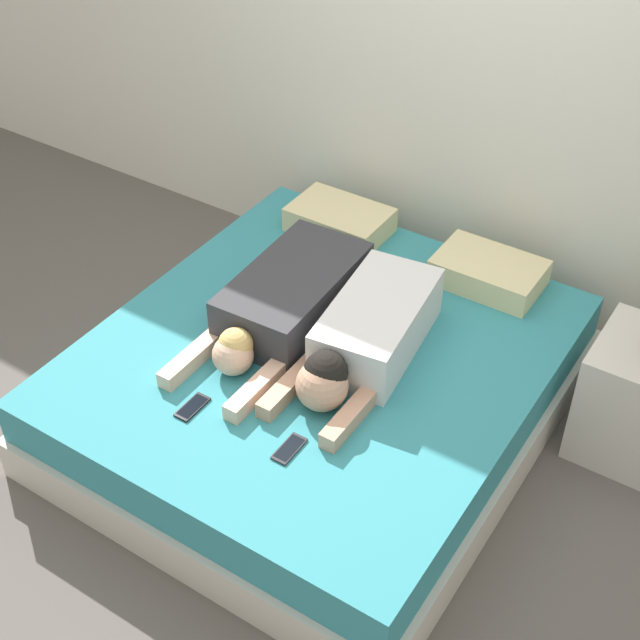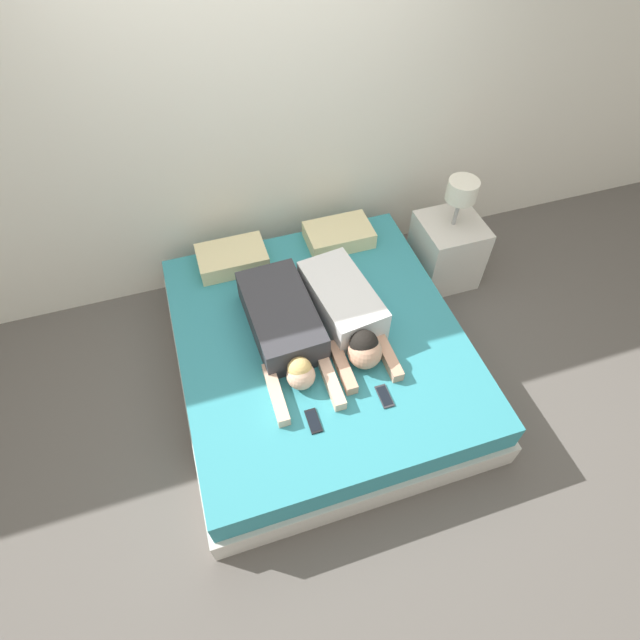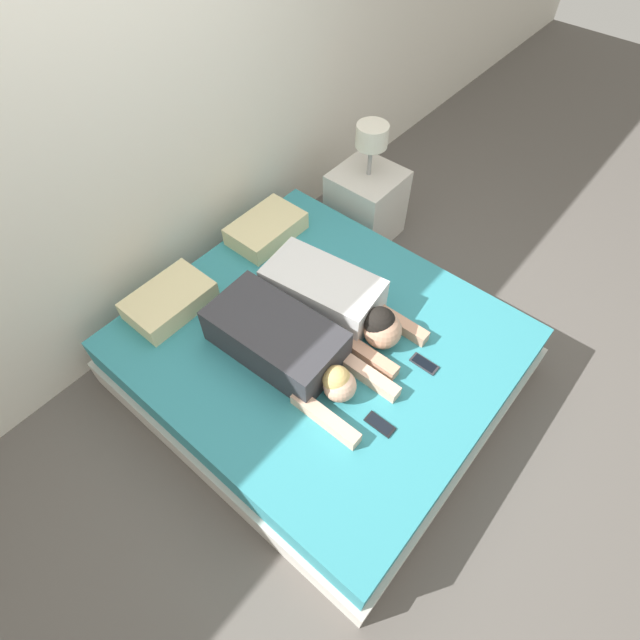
{
  "view_description": "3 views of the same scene",
  "coord_description": "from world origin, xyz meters",
  "px_view_note": "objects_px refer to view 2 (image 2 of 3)",
  "views": [
    {
      "loc": [
        1.55,
        -2.38,
        2.9
      ],
      "look_at": [
        0.0,
        0.0,
        0.57
      ],
      "focal_mm": 50.0,
      "sensor_mm": 36.0,
      "label": 1
    },
    {
      "loc": [
        -0.59,
        -1.85,
        2.97
      ],
      "look_at": [
        0.0,
        0.0,
        0.57
      ],
      "focal_mm": 28.0,
      "sensor_mm": 36.0,
      "label": 2
    },
    {
      "loc": [
        -1.26,
        -1.06,
        2.69
      ],
      "look_at": [
        0.0,
        0.0,
        0.57
      ],
      "focal_mm": 28.0,
      "sensor_mm": 36.0,
      "label": 3
    }
  ],
  "objects_px": {
    "bed": "(320,353)",
    "cell_phone_left": "(313,421)",
    "pillow_head_left": "(232,258)",
    "pillow_head_right": "(339,235)",
    "person_left": "(284,325)",
    "nightstand": "(447,248)",
    "cell_phone_right": "(384,396)",
    "person_right": "(347,312)"
  },
  "relations": [
    {
      "from": "bed",
      "to": "cell_phone_left",
      "type": "xyz_separation_m",
      "value": [
        -0.22,
        -0.58,
        0.22
      ]
    },
    {
      "from": "pillow_head_left",
      "to": "pillow_head_right",
      "type": "bearing_deg",
      "value": 0.0
    },
    {
      "from": "person_left",
      "to": "nightstand",
      "type": "bearing_deg",
      "value": 20.09
    },
    {
      "from": "person_left",
      "to": "nightstand",
      "type": "height_order",
      "value": "nightstand"
    },
    {
      "from": "cell_phone_left",
      "to": "cell_phone_right",
      "type": "bearing_deg",
      "value": 3.38
    },
    {
      "from": "person_left",
      "to": "cell_phone_left",
      "type": "distance_m",
      "value": 0.64
    },
    {
      "from": "pillow_head_right",
      "to": "nightstand",
      "type": "bearing_deg",
      "value": -14.6
    },
    {
      "from": "cell_phone_right",
      "to": "person_right",
      "type": "bearing_deg",
      "value": 92.7
    },
    {
      "from": "pillow_head_left",
      "to": "cell_phone_left",
      "type": "relative_size",
      "value": 3.15
    },
    {
      "from": "pillow_head_right",
      "to": "person_right",
      "type": "bearing_deg",
      "value": -105.36
    },
    {
      "from": "pillow_head_right",
      "to": "person_right",
      "type": "height_order",
      "value": "person_right"
    },
    {
      "from": "person_right",
      "to": "cell_phone_left",
      "type": "height_order",
      "value": "person_right"
    },
    {
      "from": "person_right",
      "to": "nightstand",
      "type": "relative_size",
      "value": 1.06
    },
    {
      "from": "bed",
      "to": "person_left",
      "type": "xyz_separation_m",
      "value": [
        -0.22,
        0.06,
        0.32
      ]
    },
    {
      "from": "bed",
      "to": "pillow_head_left",
      "type": "bearing_deg",
      "value": 116.73
    },
    {
      "from": "nightstand",
      "to": "pillow_head_right",
      "type": "bearing_deg",
      "value": 165.4
    },
    {
      "from": "cell_phone_left",
      "to": "nightstand",
      "type": "height_order",
      "value": "nightstand"
    },
    {
      "from": "person_right",
      "to": "nightstand",
      "type": "bearing_deg",
      "value": 28.1
    },
    {
      "from": "bed",
      "to": "person_right",
      "type": "distance_m",
      "value": 0.38
    },
    {
      "from": "pillow_head_right",
      "to": "person_left",
      "type": "xyz_separation_m",
      "value": [
        -0.62,
        -0.74,
        0.05
      ]
    },
    {
      "from": "person_right",
      "to": "cell_phone_right",
      "type": "relative_size",
      "value": 6.36
    },
    {
      "from": "pillow_head_right",
      "to": "person_left",
      "type": "relative_size",
      "value": 0.45
    },
    {
      "from": "pillow_head_left",
      "to": "cell_phone_right",
      "type": "bearing_deg",
      "value": -65.22
    },
    {
      "from": "person_left",
      "to": "bed",
      "type": "bearing_deg",
      "value": -15.14
    },
    {
      "from": "bed",
      "to": "pillow_head_left",
      "type": "height_order",
      "value": "pillow_head_left"
    },
    {
      "from": "bed",
      "to": "nightstand",
      "type": "xyz_separation_m",
      "value": [
        1.23,
        0.59,
        0.1
      ]
    },
    {
      "from": "pillow_head_left",
      "to": "person_left",
      "type": "relative_size",
      "value": 0.45
    },
    {
      "from": "pillow_head_right",
      "to": "nightstand",
      "type": "distance_m",
      "value": 0.87
    },
    {
      "from": "pillow_head_left",
      "to": "nightstand",
      "type": "relative_size",
      "value": 0.52
    },
    {
      "from": "pillow_head_left",
      "to": "person_left",
      "type": "distance_m",
      "value": 0.77
    },
    {
      "from": "nightstand",
      "to": "cell_phone_left",
      "type": "bearing_deg",
      "value": -141.23
    },
    {
      "from": "pillow_head_left",
      "to": "cell_phone_left",
      "type": "distance_m",
      "value": 1.39
    },
    {
      "from": "pillow_head_right",
      "to": "cell_phone_left",
      "type": "distance_m",
      "value": 1.51
    },
    {
      "from": "cell_phone_right",
      "to": "nightstand",
      "type": "relative_size",
      "value": 0.17
    },
    {
      "from": "pillow_head_right",
      "to": "bed",
      "type": "bearing_deg",
      "value": -116.73
    },
    {
      "from": "pillow_head_left",
      "to": "cell_phone_left",
      "type": "height_order",
      "value": "pillow_head_left"
    },
    {
      "from": "bed",
      "to": "cell_phone_left",
      "type": "distance_m",
      "value": 0.65
    },
    {
      "from": "person_right",
      "to": "cell_phone_right",
      "type": "height_order",
      "value": "person_right"
    },
    {
      "from": "person_left",
      "to": "nightstand",
      "type": "distance_m",
      "value": 1.55
    },
    {
      "from": "pillow_head_right",
      "to": "pillow_head_left",
      "type": "bearing_deg",
      "value": 180.0
    },
    {
      "from": "cell_phone_left",
      "to": "nightstand",
      "type": "relative_size",
      "value": 0.17
    },
    {
      "from": "bed",
      "to": "cell_phone_left",
      "type": "bearing_deg",
      "value": -111.16
    }
  ]
}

